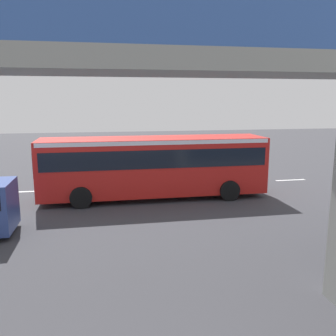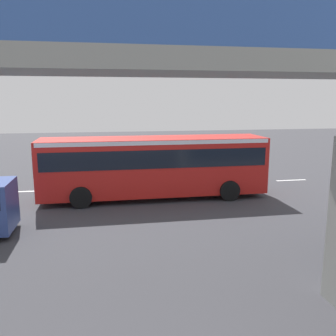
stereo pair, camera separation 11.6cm
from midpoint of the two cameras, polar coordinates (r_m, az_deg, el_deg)
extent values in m
plane|color=#38383D|center=(19.33, 1.08, -4.41)|extent=(80.00, 80.00, 0.00)
cube|color=red|center=(18.64, -2.40, 0.43)|extent=(11.50, 2.55, 2.86)
cube|color=black|center=(18.56, -2.42, 1.99)|extent=(11.04, 2.59, 0.90)
cube|color=white|center=(18.45, -2.44, 4.44)|extent=(11.27, 2.58, 0.20)
cube|color=black|center=(18.67, -20.21, 0.86)|extent=(0.04, 2.24, 1.20)
cylinder|color=black|center=(17.51, -13.80, -4.58)|extent=(1.04, 0.30, 1.04)
cylinder|color=black|center=(19.98, -13.42, -2.67)|extent=(1.04, 0.30, 1.04)
cylinder|color=black|center=(18.57, 9.53, -3.53)|extent=(1.04, 0.30, 1.04)
cylinder|color=black|center=(20.92, 7.15, -1.85)|extent=(1.04, 0.30, 1.04)
cylinder|color=#2D2D38|center=(23.72, 12.50, -0.76)|extent=(0.32, 0.32, 0.85)
cylinder|color=maroon|center=(23.58, 12.57, 1.08)|extent=(0.38, 0.38, 0.70)
sphere|color=tan|center=(23.51, 12.62, 2.24)|extent=(0.22, 0.22, 0.22)
cube|color=silver|center=(24.32, 18.69, -1.82)|extent=(2.00, 0.20, 0.01)
cube|color=silver|center=(22.65, 9.81, -2.30)|extent=(2.00, 0.20, 0.01)
cube|color=silver|center=(21.60, -0.20, -2.77)|extent=(2.00, 0.20, 0.01)
cube|color=silver|center=(21.27, -10.88, -3.19)|extent=(2.00, 0.20, 0.01)
cube|color=silver|center=(21.68, -21.52, -3.49)|extent=(2.00, 0.20, 0.01)
cube|color=gray|center=(9.70, 12.93, 15.58)|extent=(25.17, 2.60, 0.50)
cube|color=#3359A5|center=(10.95, 10.37, 19.31)|extent=(25.17, 0.08, 1.10)
cube|color=#3359A5|center=(8.68, 16.67, 21.35)|extent=(25.17, 0.08, 1.10)
camera|label=1|loc=(0.06, -90.18, -0.03)|focal=38.50mm
camera|label=2|loc=(0.06, 89.82, 0.03)|focal=38.50mm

